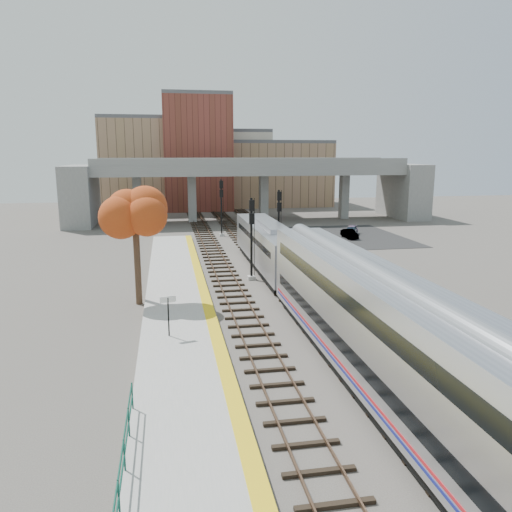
{
  "coord_description": "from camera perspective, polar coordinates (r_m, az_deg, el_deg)",
  "views": [
    {
      "loc": [
        -7.79,
        -30.7,
        10.3
      ],
      "look_at": [
        -1.16,
        6.25,
        2.5
      ],
      "focal_mm": 35.0,
      "sensor_mm": 36.0,
      "label": 1
    }
  ],
  "objects": [
    {
      "name": "locomotive",
      "position": [
        44.31,
        1.45,
        1.3
      ],
      "size": [
        3.02,
        19.05,
        4.1
      ],
      "color": "#A8AAB2",
      "rests_on": "ground"
    },
    {
      "name": "car_c",
      "position": [
        64.68,
        10.83,
        2.87
      ],
      "size": [
        2.97,
        3.93,
        1.06
      ],
      "primitive_type": "imported",
      "rotation": [
        0.0,
        0.0,
        -0.47
      ],
      "color": "#99999E",
      "rests_on": "parking_lot"
    },
    {
      "name": "overpass",
      "position": [
        76.9,
        -0.64,
        8.39
      ],
      "size": [
        54.0,
        12.0,
        9.5
      ],
      "color": "slate",
      "rests_on": "ground"
    },
    {
      "name": "platform",
      "position": [
        32.33,
        -8.75,
        -6.65
      ],
      "size": [
        4.5,
        60.0,
        0.35
      ],
      "primitive_type": "cube",
      "color": "#9E9E99",
      "rests_on": "ground"
    },
    {
      "name": "tracks",
      "position": [
        45.25,
        1.22,
        -1.33
      ],
      "size": [
        10.7,
        95.0,
        0.25
      ],
      "color": "black",
      "rests_on": "ground"
    },
    {
      "name": "signal_mast_mid",
      "position": [
        49.19,
        2.62,
        3.53
      ],
      "size": [
        0.6,
        0.64,
        6.75
      ],
      "color": "#9E9E99",
      "rests_on": "ground"
    },
    {
      "name": "car_b",
      "position": [
        61.92,
        10.63,
        2.51
      ],
      "size": [
        1.22,
        3.34,
        1.09
      ],
      "primitive_type": "imported",
      "rotation": [
        0.0,
        0.0,
        0.02
      ],
      "color": "#99999E",
      "rests_on": "parking_lot"
    },
    {
      "name": "coach",
      "position": [
        23.16,
        12.86,
        -7.47
      ],
      "size": [
        3.03,
        25.0,
        5.0
      ],
      "color": "#A8AAB2",
      "rests_on": "ground"
    },
    {
      "name": "buildings_far",
      "position": [
        97.72,
        -4.93,
        10.27
      ],
      "size": [
        43.0,
        21.0,
        20.6
      ],
      "color": "#916E54",
      "rests_on": "ground"
    },
    {
      "name": "yellow_strip",
      "position": [
        32.37,
        -5.38,
        -6.21
      ],
      "size": [
        0.7,
        60.0,
        0.01
      ],
      "primitive_type": "cube",
      "color": "yellow",
      "rests_on": "platform"
    },
    {
      "name": "tree",
      "position": [
        34.48,
        -13.63,
        3.93
      ],
      "size": [
        3.6,
        3.6,
        7.83
      ],
      "color": "#382619",
      "rests_on": "ground"
    },
    {
      "name": "ground",
      "position": [
        33.31,
        3.9,
        -6.3
      ],
      "size": [
        160.0,
        160.0,
        0.0
      ],
      "primitive_type": "plane",
      "color": "#47423D",
      "rests_on": "ground"
    },
    {
      "name": "parking_lot",
      "position": [
        63.46,
        10.07,
        2.23
      ],
      "size": [
        14.0,
        18.0,
        0.04
      ],
      "primitive_type": "cube",
      "color": "black",
      "rests_on": "ground"
    },
    {
      "name": "signal_mast_far",
      "position": [
        62.41,
        -3.97,
        5.46
      ],
      "size": [
        0.6,
        0.64,
        7.07
      ],
      "color": "#9E9E99",
      "rests_on": "ground"
    },
    {
      "name": "car_a",
      "position": [
        56.27,
        7.7,
        1.67
      ],
      "size": [
        1.52,
        3.21,
        1.06
      ],
      "primitive_type": "imported",
      "rotation": [
        0.0,
        0.0,
        0.09
      ],
      "color": "#99999E",
      "rests_on": "parking_lot"
    },
    {
      "name": "station_sign",
      "position": [
        27.84,
        -10.01,
        -5.84
      ],
      "size": [
        0.88,
        0.28,
        2.27
      ],
      "rotation": [
        0.0,
        0.0,
        0.26
      ],
      "color": "black",
      "rests_on": "platform"
    },
    {
      "name": "signal_mast_near",
      "position": [
        40.55,
        -0.51,
        1.77
      ],
      "size": [
        0.6,
        0.64,
        6.74
      ],
      "color": "#9E9E99",
      "rests_on": "ground"
    }
  ]
}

